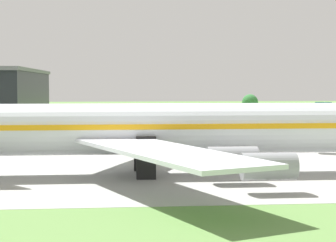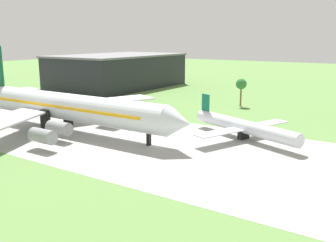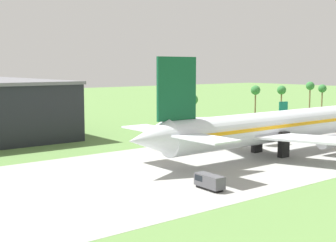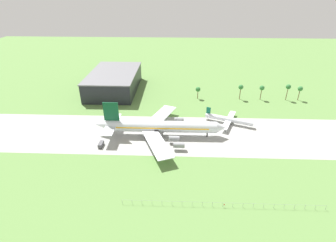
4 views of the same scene
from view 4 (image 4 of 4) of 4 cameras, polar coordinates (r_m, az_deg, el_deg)
ground_plane at (r=154.28m, az=8.86°, el=-3.00°), size 600.00×600.00×0.00m
taxiway_strip at (r=154.28m, az=8.86°, el=-3.00°), size 320.00×44.00×0.02m
jet_airliner at (r=149.11m, az=-1.74°, el=-1.21°), size 74.63×62.51×20.37m
regional_aircraft at (r=167.55m, az=13.06°, el=0.34°), size 28.70×26.17×8.65m
baggage_tug at (r=146.31m, az=-14.37°, el=-4.92°), size 2.24×5.23×2.30m
perimeter_fence at (r=110.24m, az=11.83°, el=-17.23°), size 80.10×0.10×2.10m
no_stopping_sign at (r=110.39m, az=12.10°, el=-17.48°), size 0.44×0.08×1.68m
terminal_building at (r=218.84m, az=-11.62°, el=8.50°), size 36.72×61.20×15.06m
palm_tree_row at (r=206.48m, az=18.97°, el=6.75°), size 78.77×3.60×12.28m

